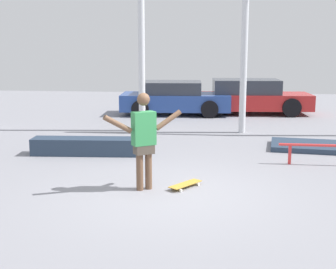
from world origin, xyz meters
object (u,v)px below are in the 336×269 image
at_px(manual_pad, 325,147).
at_px(parked_car_blue, 174,98).
at_px(skateboarder, 144,136).
at_px(skateboard, 185,184).
at_px(parked_car_red, 249,97).
at_px(grind_box, 87,146).

bearing_deg(manual_pad, parked_car_blue, 128.02).
distance_m(skateboarder, manual_pad, 5.67).
relative_size(skateboarder, skateboard, 2.46).
bearing_deg(skateboard, skateboarder, 140.58).
bearing_deg(manual_pad, parked_car_red, 104.49).
bearing_deg(grind_box, manual_pad, 11.84).
relative_size(skateboarder, manual_pad, 0.66).
distance_m(skateboard, parked_car_red, 9.97).
bearing_deg(skateboarder, grind_box, 92.03).
xyz_separation_m(manual_pad, parked_car_red, (-1.59, 6.14, 0.58)).
xyz_separation_m(manual_pad, parked_car_blue, (-4.43, 5.67, 0.55)).
bearing_deg(parked_car_red, skateboarder, -108.18).
xyz_separation_m(grind_box, parked_car_blue, (1.47, 6.91, 0.41)).
bearing_deg(parked_car_blue, parked_car_red, 5.88).
xyz_separation_m(parked_car_blue, parked_car_red, (2.84, 0.47, 0.03)).
relative_size(skateboard, manual_pad, 0.27).
xyz_separation_m(grind_box, parked_car_red, (4.32, 7.38, 0.44)).
xyz_separation_m(skateboard, parked_car_blue, (-1.12, 9.33, 0.55)).
bearing_deg(parked_car_red, skateboard, -104.27).
bearing_deg(skateboard, parked_car_red, 26.03).
bearing_deg(grind_box, parked_car_red, 59.68).
height_order(skateboarder, skateboard, skateboarder).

